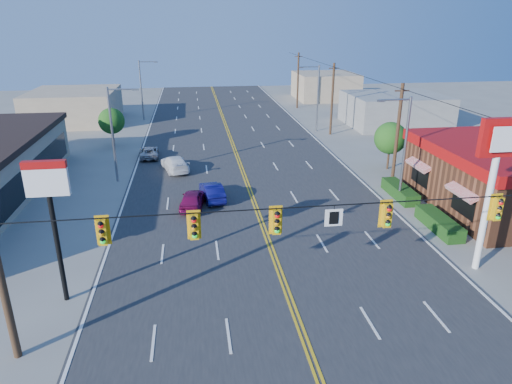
{
  "coord_description": "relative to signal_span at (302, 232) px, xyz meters",
  "views": [
    {
      "loc": [
        -4.37,
        -16.51,
        13.07
      ],
      "look_at": [
        -0.34,
        11.89,
        2.2
      ],
      "focal_mm": 32.0,
      "sensor_mm": 36.0,
      "label": 1
    }
  ],
  "objects": [
    {
      "name": "ground",
      "position": [
        0.12,
        0.0,
        -4.89
      ],
      "size": [
        160.0,
        160.0,
        0.0
      ],
      "primitive_type": "plane",
      "color": "gray",
      "rests_on": "ground"
    },
    {
      "name": "utility_pole_mid",
      "position": [
        12.32,
        36.0,
        -0.69
      ],
      "size": [
        0.28,
        0.28,
        8.4
      ],
      "primitive_type": "cylinder",
      "color": "#47301E",
      "rests_on": "ground"
    },
    {
      "name": "car_white",
      "position": [
        -6.01,
        24.12,
        -4.21
      ],
      "size": [
        3.01,
        4.96,
        1.35
      ],
      "primitive_type": "imported",
      "rotation": [
        0.0,
        0.0,
        3.4
      ],
      "color": "white",
      "rests_on": "ground"
    },
    {
      "name": "streetlight_ne",
      "position": [
        10.91,
        38.0,
        -0.37
      ],
      "size": [
        2.55,
        0.25,
        8.0
      ],
      "color": "gray",
      "rests_on": "ground"
    },
    {
      "name": "pizza_hut_sign",
      "position": [
        -10.88,
        4.0,
        0.3
      ],
      "size": [
        1.9,
        0.3,
        6.85
      ],
      "color": "black",
      "rests_on": "ground"
    },
    {
      "name": "signal_span",
      "position": [
        0.0,
        0.0,
        0.0
      ],
      "size": [
        24.32,
        0.34,
        9.0
      ],
      "color": "#47301E",
      "rests_on": "ground"
    },
    {
      "name": "car_magenta",
      "position": [
        -4.5,
        14.93,
        -4.22
      ],
      "size": [
        2.19,
        4.13,
        1.34
      ],
      "primitive_type": "imported",
      "rotation": [
        0.0,
        0.0,
        2.98
      ],
      "color": "maroon",
      "rests_on": "ground"
    },
    {
      "name": "utility_pole_far",
      "position": [
        12.32,
        54.0,
        -0.69
      ],
      "size": [
        0.28,
        0.28,
        8.4
      ],
      "primitive_type": "cylinder",
      "color": "#47301E",
      "rests_on": "ground"
    },
    {
      "name": "streetlight_sw",
      "position": [
        -10.67,
        22.0,
        -0.37
      ],
      "size": [
        2.55,
        0.25,
        8.0
      ],
      "color": "gray",
      "rests_on": "ground"
    },
    {
      "name": "car_silver",
      "position": [
        -8.68,
        28.76,
        -4.34
      ],
      "size": [
        2.05,
        4.04,
        1.09
      ],
      "primitive_type": "imported",
      "rotation": [
        0.0,
        0.0,
        3.2
      ],
      "color": "#9F9FA4",
      "rests_on": "ground"
    },
    {
      "name": "bld_west_far",
      "position": [
        -19.88,
        48.0,
        -2.79
      ],
      "size": [
        11.0,
        12.0,
        4.2
      ],
      "primitive_type": "cube",
      "color": "tan",
      "rests_on": "ground"
    },
    {
      "name": "kfc_pylon",
      "position": [
        11.12,
        4.0,
        1.16
      ],
      "size": [
        2.2,
        0.36,
        8.5
      ],
      "color": "white",
      "rests_on": "ground"
    },
    {
      "name": "bld_east_far",
      "position": [
        19.12,
        62.0,
        -2.69
      ],
      "size": [
        10.0,
        10.0,
        4.4
      ],
      "primitive_type": "cube",
      "color": "tan",
      "rests_on": "ground"
    },
    {
      "name": "streetlight_nw",
      "position": [
        -10.67,
        48.0,
        -0.37
      ],
      "size": [
        2.55,
        0.25,
        8.0
      ],
      "color": "gray",
      "rests_on": "ground"
    },
    {
      "name": "tree_kfc_rear",
      "position": [
        13.62,
        22.0,
        -1.95
      ],
      "size": [
        2.94,
        2.94,
        4.41
      ],
      "color": "#47301E",
      "rests_on": "ground"
    },
    {
      "name": "utility_pole_near",
      "position": [
        12.32,
        18.0,
        -0.69
      ],
      "size": [
        0.28,
        0.28,
        8.4
      ],
      "primitive_type": "cylinder",
      "color": "#47301E",
      "rests_on": "ground"
    },
    {
      "name": "streetlight_se",
      "position": [
        10.91,
        14.0,
        -0.37
      ],
      "size": [
        2.55,
        0.25,
        8.0
      ],
      "color": "gray",
      "rests_on": "ground"
    },
    {
      "name": "tree_west",
      "position": [
        -12.88,
        34.0,
        -2.09
      ],
      "size": [
        2.8,
        2.8,
        4.2
      ],
      "color": "#47301E",
      "rests_on": "ground"
    },
    {
      "name": "road",
      "position": [
        0.12,
        20.0,
        -4.86
      ],
      "size": [
        20.0,
        120.0,
        0.06
      ],
      "primitive_type": "cube",
      "color": "#2D2D30",
      "rests_on": "ground"
    },
    {
      "name": "bld_east_mid",
      "position": [
        22.12,
        40.0,
        -2.89
      ],
      "size": [
        12.0,
        10.0,
        4.0
      ],
      "primitive_type": "cube",
      "color": "gray",
      "rests_on": "ground"
    },
    {
      "name": "car_blue",
      "position": [
        -2.99,
        16.39,
        -4.23
      ],
      "size": [
        1.98,
        4.15,
        1.31
      ],
      "primitive_type": "imported",
      "rotation": [
        0.0,
        0.0,
        3.29
      ],
      "color": "#0F0F5B",
      "rests_on": "ground"
    }
  ]
}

